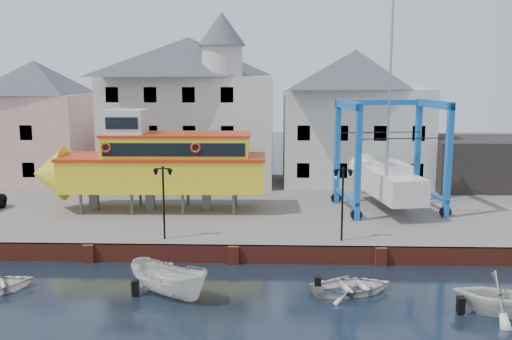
{
  "coord_description": "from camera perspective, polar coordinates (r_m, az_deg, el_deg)",
  "views": [
    {
      "loc": [
        2.22,
        -29.82,
        10.35
      ],
      "look_at": [
        1.0,
        7.0,
        4.0
      ],
      "focal_mm": 40.0,
      "sensor_mm": 36.0,
      "label": 1
    }
  ],
  "objects": [
    {
      "name": "hardstanding",
      "position": [
        42.04,
        -1.18,
        -3.77
      ],
      "size": [
        44.0,
        22.0,
        1.0
      ],
      "primitive_type": "cube",
      "color": "#6B615B",
      "rests_on": "ground"
    },
    {
      "name": "tour_boat",
      "position": [
        39.27,
        -10.59,
        0.67
      ],
      "size": [
        15.87,
        4.12,
        6.88
      ],
      "rotation": [
        0.0,
        0.0,
        0.02
      ],
      "color": "#59595E",
      "rests_on": "hardstanding"
    },
    {
      "name": "building_white_main",
      "position": [
        48.82,
        -6.5,
        6.19
      ],
      "size": [
        14.0,
        8.3,
        14.0
      ],
      "color": "silver",
      "rests_on": "hardstanding"
    },
    {
      "name": "motorboat_b",
      "position": [
        28.09,
        9.5,
        -11.97
      ],
      "size": [
        4.5,
        3.68,
        0.82
      ],
      "primitive_type": "imported",
      "rotation": [
        0.0,
        0.0,
        1.82
      ],
      "color": "silver",
      "rests_on": "ground"
    },
    {
      "name": "building_white_right",
      "position": [
        49.42,
        9.82,
        5.28
      ],
      "size": [
        12.0,
        8.0,
        11.2
      ],
      "color": "silver",
      "rests_on": "hardstanding"
    },
    {
      "name": "lamp_post_left",
      "position": [
        32.23,
        -9.27,
        -1.4
      ],
      "size": [
        1.12,
        0.32,
        4.2
      ],
      "color": "black",
      "rests_on": "hardstanding"
    },
    {
      "name": "travel_lift",
      "position": [
        40.56,
        12.74,
        -0.34
      ],
      "size": [
        7.45,
        9.78,
        14.38
      ],
      "rotation": [
        0.0,
        0.0,
        0.16
      ],
      "color": "blue",
      "rests_on": "hardstanding"
    },
    {
      "name": "motorboat_c",
      "position": [
        27.52,
        23.0,
        -13.12
      ],
      "size": [
        4.63,
        4.29,
        2.01
      ],
      "primitive_type": "imported",
      "rotation": [
        0.0,
        0.0,
        1.27
      ],
      "color": "silver",
      "rests_on": "ground"
    },
    {
      "name": "motorboat_a",
      "position": [
        27.6,
        -8.63,
        -12.36
      ],
      "size": [
        4.78,
        4.02,
        1.78
      ],
      "primitive_type": "imported",
      "rotation": [
        0.0,
        0.0,
        0.97
      ],
      "color": "silver",
      "rests_on": "ground"
    },
    {
      "name": "ground",
      "position": [
        31.64,
        -2.26,
        -9.32
      ],
      "size": [
        140.0,
        140.0,
        0.0
      ],
      "primitive_type": "plane",
      "color": "black",
      "rests_on": "ground"
    },
    {
      "name": "lamp_post_right",
      "position": [
        31.85,
        8.68,
        -1.51
      ],
      "size": [
        1.12,
        0.32,
        4.2
      ],
      "color": "black",
      "rests_on": "hardstanding"
    },
    {
      "name": "shed_dark",
      "position": [
        50.27,
        21.37,
        0.7
      ],
      "size": [
        8.0,
        7.0,
        4.0
      ],
      "primitive_type": "cube",
      "color": "black",
      "rests_on": "hardstanding"
    },
    {
      "name": "quay_wall",
      "position": [
        31.58,
        -2.25,
        -8.4
      ],
      "size": [
        44.0,
        0.47,
        1.0
      ],
      "color": "maroon",
      "rests_on": "ground"
    },
    {
      "name": "building_pink",
      "position": [
        52.08,
        -21.02,
        4.5
      ],
      "size": [
        8.0,
        7.0,
        10.3
      ],
      "color": "tan",
      "rests_on": "hardstanding"
    }
  ]
}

